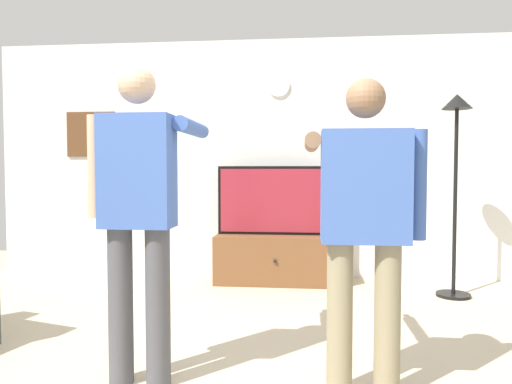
{
  "coord_description": "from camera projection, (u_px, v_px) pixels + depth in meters",
  "views": [
    {
      "loc": [
        0.41,
        -2.49,
        1.22
      ],
      "look_at": [
        0.03,
        1.2,
        1.05
      ],
      "focal_mm": 33.15,
      "sensor_mm": 36.0,
      "label": 1
    }
  ],
  "objects": [
    {
      "name": "person_standing_nearer_couch",
      "position": [
        364.0,
        216.0,
        2.53
      ],
      "size": [
        0.64,
        0.78,
        1.71
      ],
      "color": "gray",
      "rests_on": "ground_plane"
    },
    {
      "name": "wall_clock",
      "position": [
        278.0,
        85.0,
        5.33
      ],
      "size": [
        0.26,
        0.03,
        0.26
      ],
      "primitive_type": "cylinder",
      "rotation": [
        1.57,
        0.0,
        0.0
      ],
      "color": "white"
    },
    {
      "name": "framed_picture",
      "position": [
        91.0,
        134.0,
        5.58
      ],
      "size": [
        0.59,
        0.04,
        0.53
      ],
      "primitive_type": "cube",
      "color": "brown"
    },
    {
      "name": "television",
      "position": [
        277.0,
        200.0,
        5.15
      ],
      "size": [
        1.29,
        0.07,
        0.75
      ],
      "color": "black",
      "rests_on": "tv_stand"
    },
    {
      "name": "back_wall",
      "position": [
        268.0,
        159.0,
        5.44
      ],
      "size": [
        6.4,
        0.1,
        2.7
      ],
      "primitive_type": "cube",
      "color": "silver",
      "rests_on": "ground_plane"
    },
    {
      "name": "person_standing_nearer_lamp",
      "position": [
        139.0,
        205.0,
        2.67
      ],
      "size": [
        0.58,
        0.78,
        1.8
      ],
      "color": "#4C4C51",
      "rests_on": "ground_plane"
    },
    {
      "name": "tv_stand",
      "position": [
        276.0,
        259.0,
        5.13
      ],
      "size": [
        1.32,
        0.54,
        0.52
      ],
      "color": "brown",
      "rests_on": "ground_plane"
    },
    {
      "name": "floor_lamp",
      "position": [
        456.0,
        153.0,
        4.5
      ],
      "size": [
        0.32,
        0.32,
        1.94
      ],
      "color": "black",
      "rests_on": "ground_plane"
    }
  ]
}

